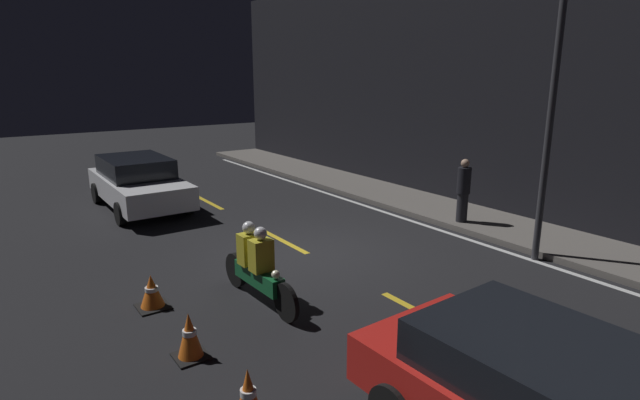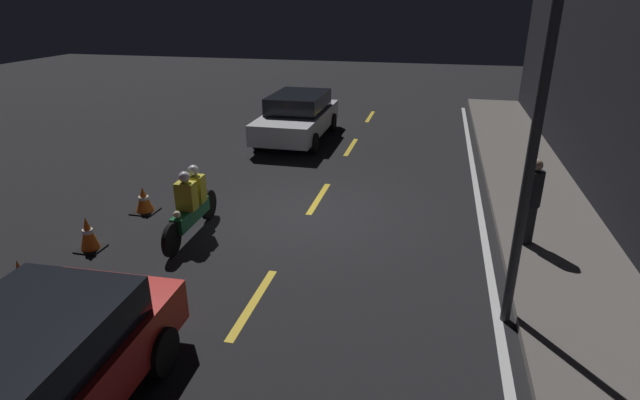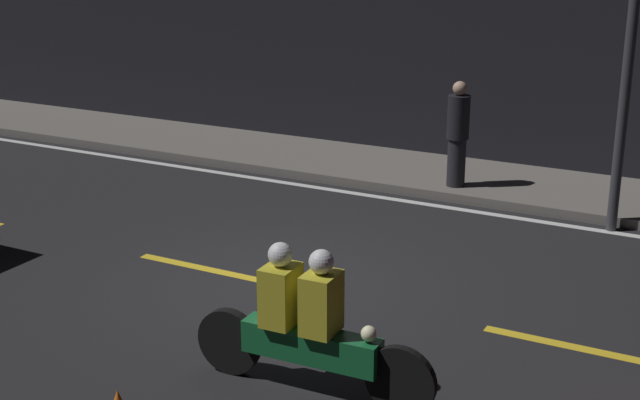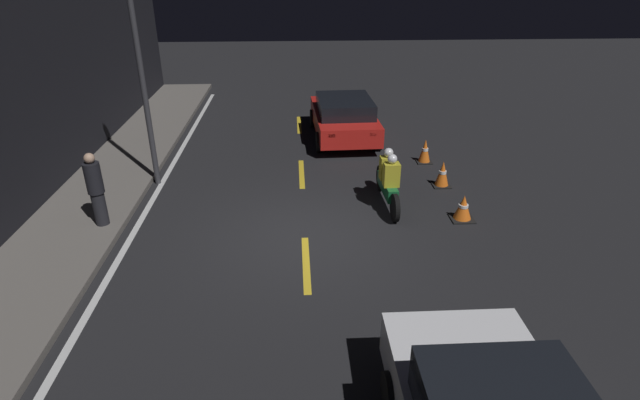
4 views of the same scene
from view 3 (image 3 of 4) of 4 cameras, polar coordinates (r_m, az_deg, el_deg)
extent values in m
plane|color=black|center=(10.47, -2.65, -5.43)|extent=(56.00, 56.00, 0.00)
cube|color=#605B56|center=(14.75, 7.29, 1.60)|extent=(28.00, 2.16, 0.14)
cube|color=gold|center=(10.98, -7.16, -4.42)|extent=(2.00, 0.14, 0.01)
cube|color=gold|center=(9.34, 16.44, -9.11)|extent=(2.00, 0.14, 0.01)
cube|color=silver|center=(13.58, 5.27, -0.03)|extent=(25.20, 0.14, 0.01)
cylinder|color=black|center=(7.78, 5.17, -11.46)|extent=(0.64, 0.10, 0.64)
cylinder|color=black|center=(8.45, -5.81, -8.99)|extent=(0.64, 0.12, 0.64)
cube|color=#14592D|center=(8.01, -0.57, -9.27)|extent=(1.31, 0.28, 0.30)
sphere|color=#F2EABF|center=(7.70, 3.14, -8.53)|extent=(0.14, 0.14, 0.14)
cube|color=gold|center=(7.78, 0.08, -6.62)|extent=(0.29, 0.37, 0.55)
sphere|color=silver|center=(7.63, 0.08, -3.98)|extent=(0.22, 0.22, 0.22)
cube|color=gold|center=(7.95, -2.53, -6.09)|extent=(0.29, 0.37, 0.55)
sphere|color=silver|center=(7.80, -2.56, -3.50)|extent=(0.22, 0.22, 0.22)
cylinder|color=black|center=(13.85, 8.72, 2.40)|extent=(0.28, 0.28, 0.75)
cylinder|color=black|center=(13.68, 8.86, 5.26)|extent=(0.34, 0.34, 0.67)
sphere|color=tan|center=(13.60, 8.94, 7.07)|extent=(0.22, 0.22, 0.22)
cylinder|color=#333338|center=(12.29, 19.33, 10.35)|extent=(0.14, 0.14, 5.50)
camera|label=1|loc=(4.52, 82.54, -0.65)|focal=28.00mm
camera|label=2|loc=(11.82, 53.53, 12.45)|focal=28.00mm
camera|label=4|loc=(16.49, -33.11, 19.26)|focal=28.00mm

